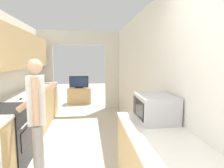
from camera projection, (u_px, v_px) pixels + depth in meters
The scene contains 9 objects.
wall_right at pixel (152, 82), 3.23m from camera, with size 0.06×7.80×2.50m.
wall_far_with_doorway at pixel (79, 65), 6.33m from camera, with size 2.94×0.06×2.50m.
counter_left at pixel (31, 113), 4.32m from camera, with size 0.62×4.17×0.92m.
range_oven at pixel (5, 138), 2.96m from camera, with size 0.66×0.77×1.06m.
person at pixel (37, 119), 2.51m from camera, with size 0.52×0.42×1.62m.
microwave at pixel (155, 108), 2.30m from camera, with size 0.41×0.53×0.29m.
tv_cabinet at pixel (79, 96), 7.28m from camera, with size 0.84×0.42×0.57m.
television at pixel (79, 82), 7.18m from camera, with size 0.68×0.16×0.43m.
knife at pixel (22, 98), 3.56m from camera, with size 0.06×0.33×0.02m.
Camera 1 is at (0.29, -1.01, 1.63)m, focal length 32.00 mm.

